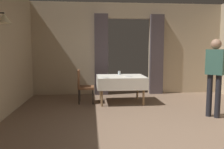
{
  "coord_description": "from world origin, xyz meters",
  "views": [
    {
      "loc": [
        -1.25,
        -3.48,
        1.51
      ],
      "look_at": [
        -0.89,
        0.51,
        1.06
      ],
      "focal_mm": 37.03,
      "sensor_mm": 36.0,
      "label": 1
    }
  ],
  "objects_px": {
    "plate_mid_a": "(128,76)",
    "glass_mid_c": "(119,73)",
    "dining_table_mid": "(121,80)",
    "plate_mid_b": "(105,78)",
    "person_waiter_by_doorway": "(215,71)",
    "chair_mid_left": "(83,85)"
  },
  "relations": [
    {
      "from": "plate_mid_a",
      "to": "glass_mid_c",
      "type": "height_order",
      "value": "glass_mid_c"
    },
    {
      "from": "plate_mid_a",
      "to": "plate_mid_b",
      "type": "xyz_separation_m",
      "value": [
        -0.65,
        -0.24,
        0.0
      ]
    },
    {
      "from": "dining_table_mid",
      "to": "chair_mid_left",
      "type": "bearing_deg",
      "value": 177.88
    },
    {
      "from": "plate_mid_b",
      "to": "glass_mid_c",
      "type": "height_order",
      "value": "glass_mid_c"
    },
    {
      "from": "chair_mid_left",
      "to": "dining_table_mid",
      "type": "bearing_deg",
      "value": -2.12
    },
    {
      "from": "person_waiter_by_doorway",
      "to": "glass_mid_c",
      "type": "bearing_deg",
      "value": 134.16
    },
    {
      "from": "chair_mid_left",
      "to": "person_waiter_by_doorway",
      "type": "bearing_deg",
      "value": -29.1
    },
    {
      "from": "chair_mid_left",
      "to": "person_waiter_by_doorway",
      "type": "height_order",
      "value": "person_waiter_by_doorway"
    },
    {
      "from": "person_waiter_by_doorway",
      "to": "dining_table_mid",
      "type": "bearing_deg",
      "value": 139.55
    },
    {
      "from": "chair_mid_left",
      "to": "plate_mid_a",
      "type": "xyz_separation_m",
      "value": [
        1.25,
        -0.18,
        0.24
      ]
    },
    {
      "from": "glass_mid_c",
      "to": "person_waiter_by_doorway",
      "type": "bearing_deg",
      "value": -45.84
    },
    {
      "from": "plate_mid_b",
      "to": "glass_mid_c",
      "type": "relative_size",
      "value": 1.85
    },
    {
      "from": "dining_table_mid",
      "to": "plate_mid_b",
      "type": "distance_m",
      "value": 0.61
    },
    {
      "from": "plate_mid_a",
      "to": "person_waiter_by_doorway",
      "type": "relative_size",
      "value": 0.13
    },
    {
      "from": "dining_table_mid",
      "to": "glass_mid_c",
      "type": "height_order",
      "value": "glass_mid_c"
    },
    {
      "from": "glass_mid_c",
      "to": "dining_table_mid",
      "type": "bearing_deg",
      "value": -88.97
    },
    {
      "from": "chair_mid_left",
      "to": "glass_mid_c",
      "type": "height_order",
      "value": "chair_mid_left"
    },
    {
      "from": "plate_mid_b",
      "to": "glass_mid_c",
      "type": "bearing_deg",
      "value": 57.69
    },
    {
      "from": "dining_table_mid",
      "to": "person_waiter_by_doorway",
      "type": "height_order",
      "value": "person_waiter_by_doorway"
    },
    {
      "from": "chair_mid_left",
      "to": "plate_mid_b",
      "type": "distance_m",
      "value": 0.77
    },
    {
      "from": "glass_mid_c",
      "to": "person_waiter_by_doorway",
      "type": "relative_size",
      "value": 0.06
    },
    {
      "from": "chair_mid_left",
      "to": "glass_mid_c",
      "type": "xyz_separation_m",
      "value": [
        1.05,
        0.3,
        0.29
      ]
    }
  ]
}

